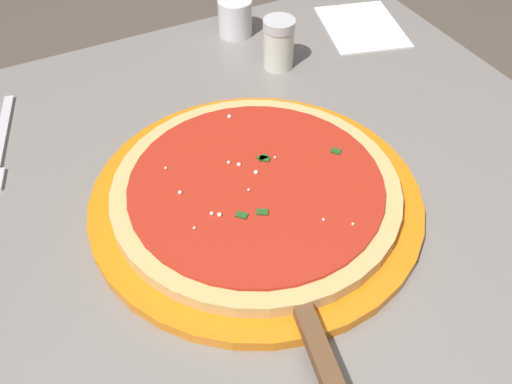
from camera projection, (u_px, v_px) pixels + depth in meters
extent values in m
cube|color=black|center=(2.00, 294.00, 1.06)|extent=(0.06, 0.06, 0.73)
cube|color=black|center=(334.00, 172.00, 1.28)|extent=(0.06, 0.06, 0.73)
cube|color=gray|center=(294.00, 243.00, 0.65)|extent=(0.95, 0.85, 0.03)
cylinder|color=orange|center=(256.00, 200.00, 0.66)|extent=(0.37, 0.37, 0.01)
cylinder|color=#DBB26B|center=(256.00, 191.00, 0.65)|extent=(0.32, 0.32, 0.02)
cylinder|color=red|center=(256.00, 185.00, 0.65)|extent=(0.28, 0.28, 0.00)
sphere|color=#EFEACC|center=(220.00, 215.00, 0.61)|extent=(0.01, 0.01, 0.01)
sphere|color=#EFEACC|center=(229.00, 162.00, 0.67)|extent=(0.00, 0.00, 0.00)
sphere|color=#EFEACC|center=(239.00, 165.00, 0.66)|extent=(0.00, 0.00, 0.00)
sphere|color=#EFEACC|center=(256.00, 172.00, 0.65)|extent=(0.01, 0.01, 0.01)
sphere|color=#EFEACC|center=(194.00, 228.00, 0.60)|extent=(0.00, 0.00, 0.00)
sphere|color=#EFEACC|center=(353.00, 224.00, 0.60)|extent=(0.00, 0.00, 0.00)
sphere|color=#EFEACC|center=(212.00, 213.00, 0.61)|extent=(0.00, 0.00, 0.00)
sphere|color=#EFEACC|center=(229.00, 117.00, 0.73)|extent=(0.01, 0.01, 0.01)
sphere|color=#EFEACC|center=(249.00, 190.00, 0.64)|extent=(0.00, 0.00, 0.00)
sphere|color=#EFEACC|center=(275.00, 157.00, 0.67)|extent=(0.00, 0.00, 0.00)
sphere|color=#EFEACC|center=(323.00, 220.00, 0.60)|extent=(0.00, 0.00, 0.00)
sphere|color=#EFEACC|center=(166.00, 168.00, 0.66)|extent=(0.00, 0.00, 0.00)
sphere|color=#EFEACC|center=(180.00, 192.00, 0.63)|extent=(0.00, 0.00, 0.00)
cube|color=#23561E|center=(336.00, 151.00, 0.68)|extent=(0.01, 0.01, 0.00)
cube|color=#23561E|center=(262.00, 212.00, 0.61)|extent=(0.01, 0.01, 0.00)
cube|color=#23561E|center=(265.00, 159.00, 0.67)|extent=(0.01, 0.01, 0.00)
cube|color=#23561E|center=(242.00, 215.00, 0.61)|extent=(0.01, 0.01, 0.00)
cube|color=#23561E|center=(263.00, 158.00, 0.67)|extent=(0.01, 0.01, 0.00)
cube|color=silver|center=(284.00, 265.00, 0.59)|extent=(0.10, 0.09, 0.00)
cube|color=brown|center=(322.00, 359.00, 0.51)|extent=(0.13, 0.04, 0.01)
cylinder|color=silver|center=(235.00, 17.00, 0.92)|extent=(0.05, 0.05, 0.06)
cube|color=white|center=(362.00, 26.00, 0.95)|extent=(0.18, 0.15, 0.00)
cube|color=silver|center=(3.00, 131.00, 0.76)|extent=(0.15, 0.06, 0.00)
cylinder|color=silver|center=(278.00, 48.00, 0.85)|extent=(0.04, 0.04, 0.06)
cylinder|color=silver|center=(279.00, 24.00, 0.82)|extent=(0.05, 0.05, 0.01)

